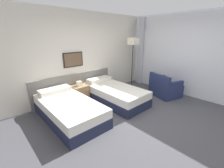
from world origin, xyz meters
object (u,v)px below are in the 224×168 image
object	(u,v)px
bed_near_door	(69,110)
floor_lamp	(133,45)
armchair	(165,88)
nightstand	(80,93)
bed_near_window	(114,94)

from	to	relation	value
bed_near_door	floor_lamp	bearing A→B (deg)	8.83
bed_near_door	armchair	world-z (taller)	armchair
nightstand	floor_lamp	bearing A→B (deg)	-8.35
floor_lamp	armchair	distance (m)	1.90
bed_near_door	floor_lamp	distance (m)	3.23
bed_near_window	nightstand	world-z (taller)	nightstand
bed_near_door	nightstand	world-z (taller)	nightstand
armchair	bed_near_window	bearing A→B (deg)	78.17
bed_near_door	bed_near_window	xyz separation A→B (m)	(1.53, 0.00, 0.00)
nightstand	floor_lamp	distance (m)	2.55
bed_near_door	nightstand	size ratio (longest dim) A/B	3.18
bed_near_window	armchair	distance (m)	1.78
floor_lamp	armchair	size ratio (longest dim) A/B	1.82
bed_near_door	floor_lamp	size ratio (longest dim) A/B	1.07
nightstand	armchair	size ratio (longest dim) A/B	0.61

